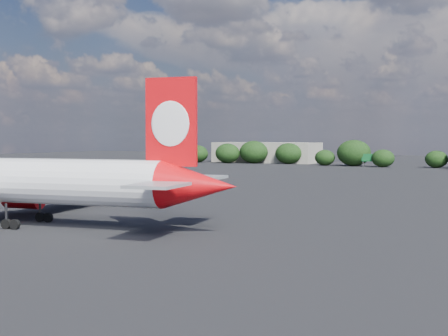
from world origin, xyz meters
The scene contains 4 objects.
ground centered at (0.00, 60.00, 0.00)m, with size 500.00×500.00×0.00m, color black.
qantas_airliner centered at (-15.41, 18.08, 5.23)m, with size 52.50×50.13×17.17m.
terminal_building centered at (-65.00, 192.00, 4.00)m, with size 42.00×16.00×8.00m.
highway_sign centered at (-18.00, 176.00, 3.13)m, with size 6.00×0.30×4.50m.
Camera 1 is at (42.41, -35.27, 10.84)m, focal length 50.00 mm.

